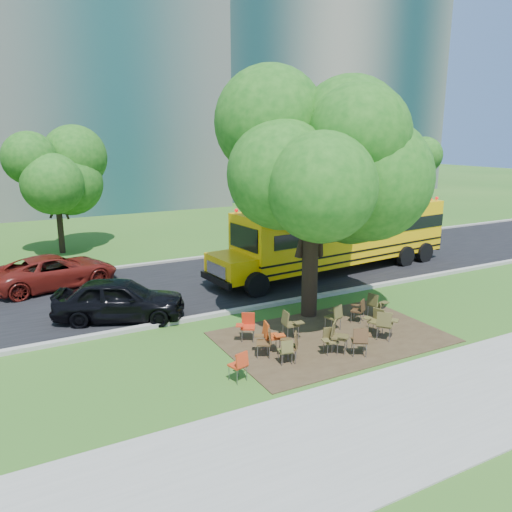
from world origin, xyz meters
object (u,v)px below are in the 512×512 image
bg_car_red (55,271)px  chair_0 (240,363)px  chair_3 (330,338)px  chair_12 (383,312)px  main_tree (312,173)px  chair_6 (376,319)px  chair_10 (290,322)px  chair_1 (286,349)px  chair_7 (385,323)px  chair_14 (270,334)px  chair_9 (247,324)px  black_car (120,299)px  chair_2 (292,344)px  chair_8 (265,340)px  chair_13 (359,308)px  chair_11 (335,315)px  chair_5 (338,334)px  chair_15 (375,303)px  school_bus (342,234)px  chair_4 (361,338)px

bg_car_red → chair_0: bearing=-176.1°
chair_3 → chair_12: size_ratio=0.98×
main_tree → chair_6: main_tree is taller
main_tree → chair_10: (-1.73, -1.48, -4.46)m
chair_1 → chair_10: chair_10 is taller
chair_0 → chair_7: size_ratio=0.88×
chair_14 → bg_car_red: bearing=-141.2°
chair_1 → chair_9: size_ratio=0.86×
black_car → main_tree: bearing=-90.1°
chair_9 → chair_2: bearing=133.2°
chair_8 → chair_13: chair_8 is taller
chair_12 → chair_11: bearing=-72.4°
chair_5 → chair_9: chair_5 is taller
chair_7 → chair_0: bearing=-126.7°
chair_12 → bg_car_red: (-9.14, 9.89, 0.21)m
chair_2 → chair_13: chair_2 is taller
chair_0 → black_car: 6.20m
main_tree → chair_8: bearing=-143.3°
chair_5 → chair_11: size_ratio=1.04×
chair_5 → chair_7: size_ratio=0.99×
chair_5 → chair_15: (2.91, 1.69, -0.02)m
black_car → chair_3: bearing=-115.6°
chair_5 → chair_13: size_ratio=1.13×
chair_5 → chair_15: 3.36m
chair_7 → bg_car_red: bg_car_red is taller
chair_1 → chair_15: bearing=30.0°
main_tree → chair_12: size_ratio=10.80×
chair_11 → chair_15: (1.95, 0.27, 0.00)m
school_bus → chair_10: 8.97m
chair_1 → chair_13: size_ratio=0.91×
chair_3 → chair_11: 1.81m
chair_8 → chair_14: chair_14 is taller
chair_0 → chair_15: chair_15 is taller
chair_10 → chair_4: bearing=36.5°
chair_12 → bg_car_red: size_ratio=0.16×
chair_1 → chair_7: bearing=10.4°
chair_8 → chair_11: chair_11 is taller
chair_7 → chair_15: (1.05, 1.66, -0.03)m
chair_6 → bg_car_red: bg_car_red is taller
chair_1 → chair_6: (3.70, 0.53, 0.05)m
chair_2 → chair_9: chair_9 is taller
chair_4 → chair_9: (-2.38, 2.58, -0.01)m
chair_3 → chair_11: (1.20, 1.35, 0.08)m
chair_0 → chair_6: 5.34m
chair_5 → chair_2: bearing=-47.7°
chair_11 → chair_14: chair_14 is taller
chair_15 → chair_8: bearing=-90.4°
chair_3 → chair_13: 2.85m
chair_11 → main_tree: bearing=70.3°
chair_0 → chair_5: (3.33, 0.21, 0.07)m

